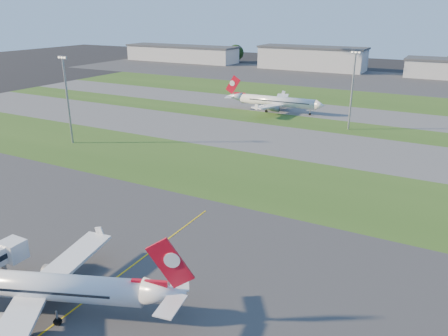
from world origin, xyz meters
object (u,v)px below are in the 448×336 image
Objects in this scene: airliner_taxiing at (277,102)px; light_mast_centre at (352,86)px; light_mast_west at (67,95)px; airliner_parked at (42,287)px.

light_mast_centre is (31.56, -13.48, 10.66)m from airliner_taxiing.
light_mast_west is at bearing 58.43° from airliner_taxiing.
airliner_taxiing reaches higher than airliner_parked.
airliner_parked is 129.67m from airliner_taxiing.
airliner_parked is at bearing 95.54° from airliner_taxiing.
airliner_parked is at bearing -96.53° from light_mast_centre.
airliner_taxiing is 35.94m from light_mast_centre.
airliner_taxiing is 1.47× the size of light_mast_west.
light_mast_west is at bearing 112.39° from airliner_parked.
airliner_taxiing is 1.47× the size of light_mast_centre.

